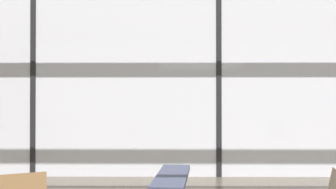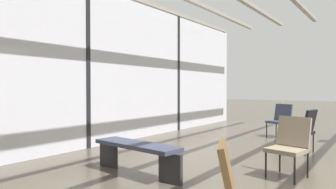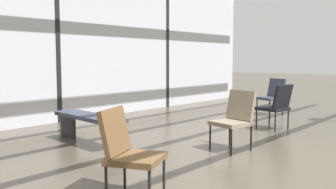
% 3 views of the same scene
% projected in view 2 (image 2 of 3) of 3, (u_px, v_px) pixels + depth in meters
% --- Properties ---
extents(glass_curtain_wall, '(14.00, 0.08, 3.52)m').
position_uv_depth(glass_curtain_wall, '(87.00, 66.00, 6.48)').
color(glass_curtain_wall, silver).
rests_on(glass_curtain_wall, ground).
extents(window_mullion_1, '(0.10, 0.12, 3.52)m').
position_uv_depth(window_mullion_1, '(87.00, 66.00, 6.48)').
color(window_mullion_1, black).
rests_on(window_mullion_1, ground).
extents(window_mullion_2, '(0.10, 0.12, 3.52)m').
position_uv_depth(window_mullion_2, '(177.00, 73.00, 9.32)').
color(window_mullion_2, black).
rests_on(window_mullion_2, ground).
extents(parked_airplane, '(13.23, 3.63, 3.63)m').
position_uv_depth(parked_airplane, '(27.00, 72.00, 9.68)').
color(parked_airplane, '#B2BCD6').
rests_on(parked_airplane, ground).
extents(lounge_chair_1, '(0.65, 0.62, 0.87)m').
position_uv_depth(lounge_chair_1, '(280.00, 118.00, 8.00)').
color(lounge_chair_1, '#33384C').
rests_on(lounge_chair_1, ground).
extents(lounge_chair_2, '(0.61, 0.57, 0.87)m').
position_uv_depth(lounge_chair_2, '(290.00, 143.00, 4.38)').
color(lounge_chair_2, '#7F705B').
rests_on(lounge_chair_2, ground).
extents(lounge_chair_3, '(0.56, 0.60, 0.87)m').
position_uv_depth(lounge_chair_3, '(303.00, 128.00, 5.99)').
color(lounge_chair_3, black).
rests_on(lounge_chair_3, ground).
extents(waiting_bench, '(0.54, 1.69, 0.47)m').
position_uv_depth(waiting_bench, '(136.00, 150.00, 4.51)').
color(waiting_bench, '#33384C').
rests_on(waiting_bench, ground).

